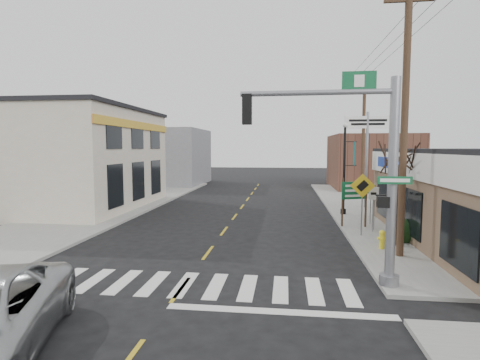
# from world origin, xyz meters

# --- Properties ---
(ground) EXTENTS (140.00, 140.00, 0.00)m
(ground) POSITION_xyz_m (0.00, 0.00, 0.00)
(ground) COLOR black
(ground) RESTS_ON ground
(sidewalk_right) EXTENTS (6.00, 38.00, 0.13)m
(sidewalk_right) POSITION_xyz_m (9.00, 13.00, 0.07)
(sidewalk_right) COLOR gray
(sidewalk_right) RESTS_ON ground
(sidewalk_left) EXTENTS (6.00, 38.00, 0.13)m
(sidewalk_left) POSITION_xyz_m (-9.00, 13.00, 0.07)
(sidewalk_left) COLOR gray
(sidewalk_left) RESTS_ON ground
(center_line) EXTENTS (0.12, 56.00, 0.01)m
(center_line) POSITION_xyz_m (0.00, 8.00, 0.01)
(center_line) COLOR gold
(center_line) RESTS_ON ground
(crosswalk) EXTENTS (11.00, 2.20, 0.01)m
(crosswalk) POSITION_xyz_m (0.00, 0.40, 0.01)
(crosswalk) COLOR silver
(crosswalk) RESTS_ON ground
(left_building) EXTENTS (12.00, 12.00, 6.80)m
(left_building) POSITION_xyz_m (-13.00, 14.00, 3.40)
(left_building) COLOR beige
(left_building) RESTS_ON ground
(bldg_distant_right) EXTENTS (8.00, 10.00, 5.60)m
(bldg_distant_right) POSITION_xyz_m (12.00, 30.00, 2.80)
(bldg_distant_right) COLOR brown
(bldg_distant_right) RESTS_ON ground
(bldg_distant_left) EXTENTS (9.00, 10.00, 6.40)m
(bldg_distant_left) POSITION_xyz_m (-11.00, 32.00, 3.20)
(bldg_distant_left) COLOR gray
(bldg_distant_left) RESTS_ON ground
(traffic_signal_pole) EXTENTS (5.03, 0.38, 6.37)m
(traffic_signal_pole) POSITION_xyz_m (5.50, 0.81, 3.92)
(traffic_signal_pole) COLOR gray
(traffic_signal_pole) RESTS_ON sidewalk_right
(guide_sign) EXTENTS (1.46, 0.13, 2.56)m
(guide_sign) POSITION_xyz_m (6.70, 9.28, 1.80)
(guide_sign) COLOR #4A3322
(guide_sign) RESTS_ON sidewalk_right
(fire_hydrant) EXTENTS (0.24, 0.24, 0.77)m
(fire_hydrant) POSITION_xyz_m (7.07, 5.01, 0.55)
(fire_hydrant) COLOR yellow
(fire_hydrant) RESTS_ON sidewalk_right
(ped_crossing_sign) EXTENTS (1.14, 0.08, 2.93)m
(ped_crossing_sign) POSITION_xyz_m (6.70, 7.31, 2.12)
(ped_crossing_sign) COLOR gray
(ped_crossing_sign) RESTS_ON sidewalk_right
(lamp_post) EXTENTS (0.73, 0.58, 5.65)m
(lamp_post) POSITION_xyz_m (6.79, 13.13, 3.41)
(lamp_post) COLOR black
(lamp_post) RESTS_ON sidewalk_right
(dance_center_sign) EXTENTS (3.10, 0.19, 6.58)m
(dance_center_sign) POSITION_xyz_m (8.64, 15.97, 5.10)
(dance_center_sign) COLOR gray
(dance_center_sign) RESTS_ON sidewalk_right
(bare_tree) EXTENTS (2.57, 2.57, 5.14)m
(bare_tree) POSITION_xyz_m (7.82, 5.69, 4.17)
(bare_tree) COLOR black
(bare_tree) RESTS_ON sidewalk_right
(shrub_back) EXTENTS (1.14, 1.14, 0.86)m
(shrub_back) POSITION_xyz_m (8.30, 6.42, 0.56)
(shrub_back) COLOR black
(shrub_back) RESTS_ON sidewalk_right
(utility_pole_near) EXTENTS (1.76, 0.26, 10.14)m
(utility_pole_near) POSITION_xyz_m (7.50, 4.06, 5.33)
(utility_pole_near) COLOR #40351D
(utility_pole_near) RESTS_ON sidewalk_right
(utility_pole_far) EXTENTS (1.80, 0.27, 10.33)m
(utility_pole_far) POSITION_xyz_m (9.50, 21.61, 5.43)
(utility_pole_far) COLOR #442E1F
(utility_pole_far) RESTS_ON sidewalk_right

